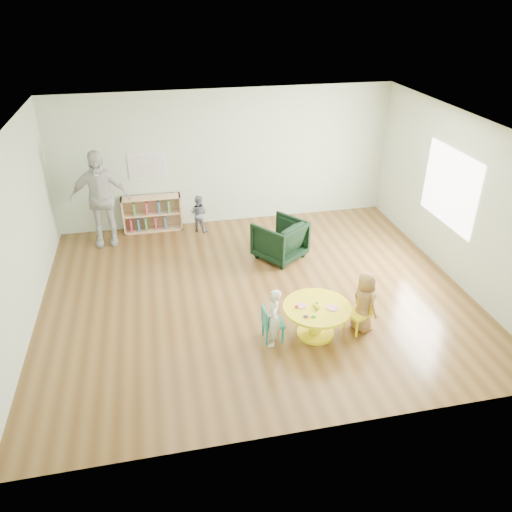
{
  "coord_description": "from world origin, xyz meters",
  "views": [
    {
      "loc": [
        -1.45,
        -6.9,
        4.63
      ],
      "look_at": [
        -0.05,
        -0.3,
        0.88
      ],
      "focal_mm": 35.0,
      "sensor_mm": 36.0,
      "label": 1
    }
  ],
  "objects_px": {
    "bookshelf": "(152,213)",
    "child_left": "(273,318)",
    "kid_chair_left": "(270,322)",
    "kid_chair_right": "(360,311)",
    "child_right": "(364,302)",
    "toddler": "(199,213)",
    "activity_table": "(317,315)",
    "armchair": "(280,240)",
    "adult_caretaker": "(100,199)"
  },
  "relations": [
    {
      "from": "toddler",
      "to": "bookshelf",
      "type": "bearing_deg",
      "value": 16.81
    },
    {
      "from": "activity_table",
      "to": "kid_chair_left",
      "type": "distance_m",
      "value": 0.69
    },
    {
      "from": "kid_chair_right",
      "to": "child_left",
      "type": "xyz_separation_m",
      "value": [
        -1.35,
        -0.08,
        0.14
      ]
    },
    {
      "from": "kid_chair_right",
      "to": "toddler",
      "type": "bearing_deg",
      "value": 3.45
    },
    {
      "from": "adult_caretaker",
      "to": "armchair",
      "type": "bearing_deg",
      "value": -21.9
    },
    {
      "from": "child_left",
      "to": "adult_caretaker",
      "type": "distance_m",
      "value": 4.56
    },
    {
      "from": "kid_chair_left",
      "to": "kid_chair_right",
      "type": "bearing_deg",
      "value": 87.14
    },
    {
      "from": "child_left",
      "to": "armchair",
      "type": "bearing_deg",
      "value": -179.34
    },
    {
      "from": "kid_chair_left",
      "to": "child_left",
      "type": "bearing_deg",
      "value": 6.08
    },
    {
      "from": "bookshelf",
      "to": "child_left",
      "type": "distance_m",
      "value": 4.5
    },
    {
      "from": "child_right",
      "to": "toddler",
      "type": "distance_m",
      "value": 4.37
    },
    {
      "from": "kid_chair_left",
      "to": "child_left",
      "type": "xyz_separation_m",
      "value": [
        0.01,
        -0.11,
        0.16
      ]
    },
    {
      "from": "kid_chair_left",
      "to": "bookshelf",
      "type": "relative_size",
      "value": 0.46
    },
    {
      "from": "activity_table",
      "to": "child_right",
      "type": "height_order",
      "value": "child_right"
    },
    {
      "from": "child_right",
      "to": "armchair",
      "type": "bearing_deg",
      "value": -1.77
    },
    {
      "from": "activity_table",
      "to": "kid_chair_right",
      "type": "relative_size",
      "value": 1.71
    },
    {
      "from": "activity_table",
      "to": "toddler",
      "type": "bearing_deg",
      "value": 108.56
    },
    {
      "from": "activity_table",
      "to": "bookshelf",
      "type": "height_order",
      "value": "bookshelf"
    },
    {
      "from": "bookshelf",
      "to": "child_right",
      "type": "distance_m",
      "value": 5.11
    },
    {
      "from": "activity_table",
      "to": "toddler",
      "type": "distance_m",
      "value": 4.08
    },
    {
      "from": "armchair",
      "to": "activity_table",
      "type": "bearing_deg",
      "value": 52.53
    },
    {
      "from": "adult_caretaker",
      "to": "activity_table",
      "type": "bearing_deg",
      "value": -49.31
    },
    {
      "from": "kid_chair_right",
      "to": "adult_caretaker",
      "type": "bearing_deg",
      "value": 22.65
    },
    {
      "from": "kid_chair_right",
      "to": "bookshelf",
      "type": "relative_size",
      "value": 0.49
    },
    {
      "from": "kid_chair_right",
      "to": "armchair",
      "type": "xyz_separation_m",
      "value": [
        -0.62,
        2.4,
        0.06
      ]
    },
    {
      "from": "child_left",
      "to": "bookshelf",
      "type": "bearing_deg",
      "value": -142.27
    },
    {
      "from": "kid_chair_left",
      "to": "bookshelf",
      "type": "height_order",
      "value": "bookshelf"
    },
    {
      "from": "child_left",
      "to": "child_right",
      "type": "xyz_separation_m",
      "value": [
        1.4,
        0.07,
        0.03
      ]
    },
    {
      "from": "armchair",
      "to": "toddler",
      "type": "distance_m",
      "value": 2.0
    },
    {
      "from": "child_left",
      "to": "toddler",
      "type": "distance_m",
      "value": 3.99
    },
    {
      "from": "activity_table",
      "to": "child_left",
      "type": "xyz_separation_m",
      "value": [
        -0.67,
        -0.08,
        0.11
      ]
    },
    {
      "from": "kid_chair_left",
      "to": "kid_chair_right",
      "type": "height_order",
      "value": "kid_chair_right"
    },
    {
      "from": "activity_table",
      "to": "adult_caretaker",
      "type": "height_order",
      "value": "adult_caretaker"
    },
    {
      "from": "kid_chair_left",
      "to": "child_right",
      "type": "bearing_deg",
      "value": 86.76
    },
    {
      "from": "kid_chair_right",
      "to": "adult_caretaker",
      "type": "xyz_separation_m",
      "value": [
        -3.86,
        3.7,
        0.64
      ]
    },
    {
      "from": "kid_chair_right",
      "to": "armchair",
      "type": "distance_m",
      "value": 2.48
    },
    {
      "from": "bookshelf",
      "to": "armchair",
      "type": "relative_size",
      "value": 1.46
    },
    {
      "from": "armchair",
      "to": "kid_chair_left",
      "type": "bearing_deg",
      "value": 36.43
    },
    {
      "from": "kid_chair_left",
      "to": "child_right",
      "type": "relative_size",
      "value": 0.57
    },
    {
      "from": "kid_chair_left",
      "to": "child_right",
      "type": "distance_m",
      "value": 1.42
    },
    {
      "from": "kid_chair_left",
      "to": "adult_caretaker",
      "type": "xyz_separation_m",
      "value": [
        -2.5,
        3.66,
        0.66
      ]
    },
    {
      "from": "kid_chair_right",
      "to": "armchair",
      "type": "relative_size",
      "value": 0.71
    },
    {
      "from": "toddler",
      "to": "armchair",
      "type": "bearing_deg",
      "value": 165.0
    },
    {
      "from": "toddler",
      "to": "adult_caretaker",
      "type": "xyz_separation_m",
      "value": [
        -1.89,
        -0.17,
        0.56
      ]
    },
    {
      "from": "child_left",
      "to": "toddler",
      "type": "bearing_deg",
      "value": -153.87
    },
    {
      "from": "bookshelf",
      "to": "adult_caretaker",
      "type": "relative_size",
      "value": 0.63
    },
    {
      "from": "child_right",
      "to": "kid_chair_right",
      "type": "bearing_deg",
      "value": 60.07
    },
    {
      "from": "kid_chair_left",
      "to": "bookshelf",
      "type": "bearing_deg",
      "value": -160.52
    },
    {
      "from": "armchair",
      "to": "kid_chair_right",
      "type": "bearing_deg",
      "value": 68.42
    },
    {
      "from": "toddler",
      "to": "child_left",
      "type": "bearing_deg",
      "value": 131.31
    }
  ]
}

